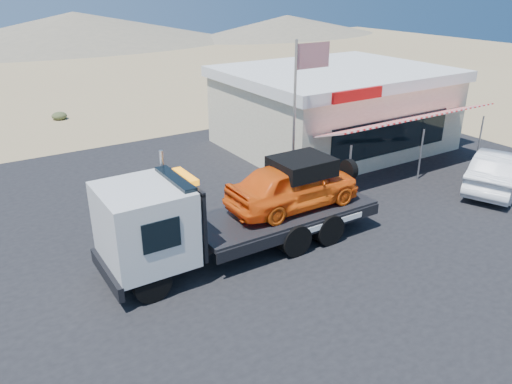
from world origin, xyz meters
The scene contains 6 objects.
ground centered at (0.00, 0.00, 0.00)m, with size 120.00×120.00×0.00m, color #9C8259.
asphalt_lot centered at (2.00, 3.00, 0.01)m, with size 32.00×24.00×0.02m, color black.
tow_truck centered at (0.90, 2.10, 1.59)m, with size 8.84×2.62×2.96m.
white_sedan centered at (12.38, 0.84, 0.83)m, with size 1.70×4.89×1.61m, color silver.
jerky_store centered at (10.50, 8.97, 1.99)m, with size 10.40×9.97×3.90m.
flagpole centered at (4.93, 4.50, 3.76)m, with size 1.55×0.10×6.00m.
Camera 1 is at (-6.03, -9.79, 7.93)m, focal length 35.00 mm.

